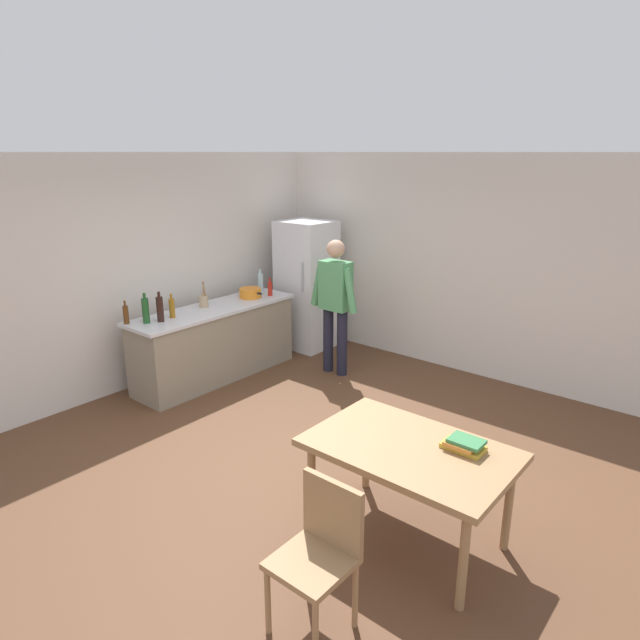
{
  "coord_description": "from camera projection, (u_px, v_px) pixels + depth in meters",
  "views": [
    {
      "loc": [
        3.08,
        -3.3,
        2.7
      ],
      "look_at": [
        -0.5,
        1.01,
        0.98
      ],
      "focal_mm": 30.86,
      "sensor_mm": 36.0,
      "label": 1
    }
  ],
  "objects": [
    {
      "name": "refrigerator",
      "position": [
        307.0,
        285.0,
        7.76
      ],
      "size": [
        0.7,
        0.67,
        1.8
      ],
      "color": "white",
      "rests_on": "ground_plane"
    },
    {
      "name": "bottle_water_clear",
      "position": [
        260.0,
        282.0,
        7.4
      ],
      "size": [
        0.07,
        0.07,
        0.3
      ],
      "color": "silver",
      "rests_on": "kitchen_counter"
    },
    {
      "name": "wall_back",
      "position": [
        451.0,
        264.0,
        6.91
      ],
      "size": [
        6.4,
        0.12,
        2.7
      ],
      "primitive_type": "cube",
      "color": "silver",
      "rests_on": "ground_plane"
    },
    {
      "name": "bottle_wine_green",
      "position": [
        146.0,
        310.0,
        6.0
      ],
      "size": [
        0.08,
        0.08,
        0.34
      ],
      "color": "#1E5123",
      "rests_on": "kitchen_counter"
    },
    {
      "name": "wall_left",
      "position": [
        138.0,
        272.0,
        6.44
      ],
      "size": [
        0.12,
        5.6,
        2.7
      ],
      "primitive_type": "cube",
      "color": "silver",
      "rests_on": "ground_plane"
    },
    {
      "name": "bottle_wine_dark",
      "position": [
        160.0,
        309.0,
        6.05
      ],
      "size": [
        0.08,
        0.08,
        0.34
      ],
      "color": "black",
      "rests_on": "kitchen_counter"
    },
    {
      "name": "book_stack",
      "position": [
        464.0,
        444.0,
        3.75
      ],
      "size": [
        0.28,
        0.19,
        0.09
      ],
      "color": "gold",
      "rests_on": "dining_table"
    },
    {
      "name": "person",
      "position": [
        335.0,
        298.0,
        6.75
      ],
      "size": [
        0.7,
        0.22,
        1.7
      ],
      "color": "#1E1E2D",
      "rests_on": "ground_plane"
    },
    {
      "name": "bottle_beer_brown",
      "position": [
        126.0,
        314.0,
        5.99
      ],
      "size": [
        0.06,
        0.06,
        0.26
      ],
      "color": "#5B3314",
      "rests_on": "kitchen_counter"
    },
    {
      "name": "ground_plane",
      "position": [
        292.0,
        456.0,
        5.1
      ],
      "size": [
        14.0,
        14.0,
        0.0
      ],
      "primitive_type": "plane",
      "color": "brown"
    },
    {
      "name": "dining_table",
      "position": [
        409.0,
        456.0,
        3.83
      ],
      "size": [
        1.4,
        0.9,
        0.75
      ],
      "color": "#9E754C",
      "rests_on": "ground_plane"
    },
    {
      "name": "kitchen_counter",
      "position": [
        216.0,
        342.0,
        6.78
      ],
      "size": [
        0.64,
        2.2,
        0.9
      ],
      "color": "gray",
      "rests_on": "ground_plane"
    },
    {
      "name": "bottle_sauce_red",
      "position": [
        270.0,
        288.0,
        7.17
      ],
      "size": [
        0.06,
        0.06,
        0.24
      ],
      "color": "#B22319",
      "rests_on": "kitchen_counter"
    },
    {
      "name": "chair",
      "position": [
        321.0,
        546.0,
        3.15
      ],
      "size": [
        0.42,
        0.42,
        0.91
      ],
      "rotation": [
        0.0,
        0.0,
        -0.01
      ],
      "color": "#9E754C",
      "rests_on": "ground_plane"
    },
    {
      "name": "cooking_pot",
      "position": [
        250.0,
        293.0,
        7.09
      ],
      "size": [
        0.4,
        0.28,
        0.12
      ],
      "color": "orange",
      "rests_on": "kitchen_counter"
    },
    {
      "name": "utensil_jar",
      "position": [
        204.0,
        301.0,
        6.64
      ],
      "size": [
        0.11,
        0.11,
        0.32
      ],
      "color": "tan",
      "rests_on": "kitchen_counter"
    },
    {
      "name": "bottle_oil_amber",
      "position": [
        172.0,
        308.0,
        6.21
      ],
      "size": [
        0.06,
        0.06,
        0.28
      ],
      "color": "#996619",
      "rests_on": "kitchen_counter"
    }
  ]
}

